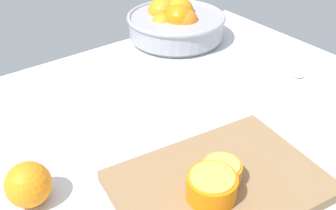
# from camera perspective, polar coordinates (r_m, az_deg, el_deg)

# --- Properties ---
(ground_plane) EXTENTS (1.23, 0.90, 0.03)m
(ground_plane) POSITION_cam_1_polar(r_m,az_deg,el_deg) (0.82, -1.21, -5.66)
(ground_plane) COLOR silver
(fruit_bowl) EXTENTS (0.29, 0.29, 0.12)m
(fruit_bowl) POSITION_cam_1_polar(r_m,az_deg,el_deg) (1.21, 1.10, 11.57)
(fruit_bowl) COLOR #99999E
(fruit_bowl) RESTS_ON ground_plane
(cutting_board) EXTENTS (0.38, 0.29, 0.02)m
(cutting_board) POSITION_cam_1_polar(r_m,az_deg,el_deg) (0.71, 7.56, -11.03)
(cutting_board) COLOR olive
(cutting_board) RESTS_ON ground_plane
(orange_half_0) EXTENTS (0.07, 0.07, 0.04)m
(orange_half_0) POSITION_cam_1_polar(r_m,az_deg,el_deg) (0.68, 7.54, -9.55)
(orange_half_0) COLOR orange
(orange_half_0) RESTS_ON cutting_board
(orange_half_1) EXTENTS (0.08, 0.08, 0.04)m
(orange_half_1) POSITION_cam_1_polar(r_m,az_deg,el_deg) (0.65, 6.25, -11.49)
(orange_half_1) COLOR orange
(orange_half_1) RESTS_ON cutting_board
(loose_orange_1) EXTENTS (0.08, 0.08, 0.08)m
(loose_orange_1) POSITION_cam_1_polar(r_m,az_deg,el_deg) (0.70, -19.30, -10.65)
(loose_orange_1) COLOR orange
(loose_orange_1) RESTS_ON ground_plane
(spoon) EXTENTS (0.13, 0.10, 0.01)m
(spoon) POSITION_cam_1_polar(r_m,az_deg,el_deg) (1.08, 19.68, 3.96)
(spoon) COLOR silver
(spoon) RESTS_ON ground_plane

